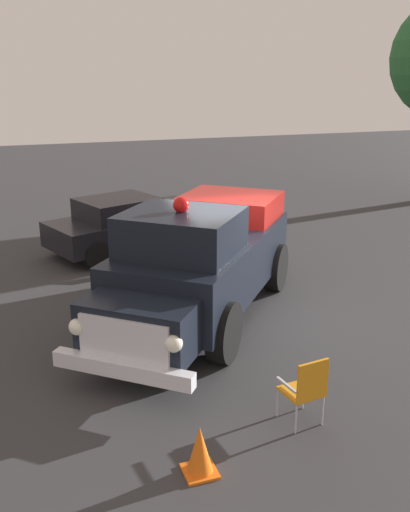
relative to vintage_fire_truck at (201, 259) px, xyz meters
name	(u,v)px	position (x,y,z in m)	size (l,w,h in m)	color
ground_plane	(240,313)	(0.80, -0.07, -1.20)	(60.00, 60.00, 0.00)	#333335
vintage_fire_truck	(201,259)	(0.00, 0.00, 0.00)	(5.48, 5.96, 2.59)	black
classic_hot_rod	(129,223)	(-0.36, 4.89, -0.45)	(4.73, 3.27, 1.46)	black
lawn_chair_near_truck	(238,243)	(1.88, 2.68, -0.61)	(0.68, 0.69, 1.02)	#B7BABF
lawn_chair_by_car	(307,387)	(0.18, -3.88, -0.61)	(0.57, 0.56, 1.02)	#B7BABF
lawn_chair_spare	(195,241)	(0.93, 3.18, -0.61)	(0.65, 0.65, 1.02)	#B7BABF
spectator_seated	(234,237)	(1.81, 2.79, -0.50)	(0.61, 0.65, 1.29)	#383842
traffic_cone	(200,451)	(-1.49, -4.33, -0.89)	(0.40, 0.40, 0.64)	orange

